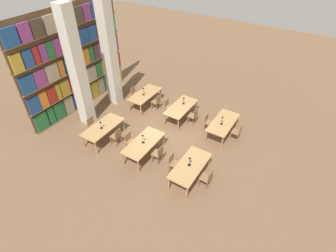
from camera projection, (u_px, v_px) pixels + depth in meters
name	position (u px, v px, depth m)	size (l,w,h in m)	color
ground_plane	(164.00, 135.00, 13.29)	(40.00, 40.00, 0.00)	brown
bookshelf_bank	(76.00, 62.00, 13.98)	(6.76, 0.35, 5.50)	brown
pillar_left	(77.00, 70.00, 12.38)	(0.60, 0.60, 6.00)	beige
pillar_center	(110.00, 53.00, 13.89)	(0.60, 0.60, 6.00)	beige
reading_table_0	(190.00, 166.00, 10.69)	(2.15, 0.99, 0.76)	tan
chair_0	(207.00, 178.00, 10.47)	(0.42, 0.40, 0.90)	olive
chair_1	(174.00, 163.00, 11.12)	(0.42, 0.40, 0.90)	olive
desk_lamp_0	(190.00, 160.00, 10.46)	(0.14, 0.14, 0.45)	black
reading_table_1	(223.00, 123.00, 12.94)	(2.15, 0.99, 0.76)	tan
chair_2	(237.00, 132.00, 12.72)	(0.42, 0.40, 0.90)	olive
chair_3	(208.00, 121.00, 13.37)	(0.42, 0.40, 0.90)	olive
desk_lamp_1	(222.00, 119.00, 12.57)	(0.14, 0.14, 0.47)	black
reading_table_2	(144.00, 144.00, 11.77)	(2.15, 0.99, 0.76)	tan
chair_4	(158.00, 153.00, 11.56)	(0.42, 0.40, 0.90)	olive
chair_5	(130.00, 141.00, 12.21)	(0.42, 0.40, 0.90)	olive
desk_lamp_2	(143.00, 137.00, 11.52)	(0.14, 0.14, 0.47)	black
reading_table_3	(181.00, 108.00, 14.01)	(2.15, 0.99, 0.76)	tan
chair_6	(193.00, 115.00, 13.78)	(0.42, 0.40, 0.90)	olive
chair_7	(168.00, 107.00, 14.42)	(0.42, 0.40, 0.90)	olive
desk_lamp_3	(184.00, 99.00, 13.99)	(0.14, 0.14, 0.41)	black
reading_table_4	(103.00, 128.00, 12.66)	(2.15, 0.99, 0.76)	tan
chair_8	(116.00, 136.00, 12.48)	(0.42, 0.40, 0.90)	olive
chair_9	(93.00, 125.00, 13.13)	(0.42, 0.40, 0.90)	olive
desk_lamp_4	(101.00, 124.00, 12.34)	(0.14, 0.14, 0.42)	black
reading_table_5	(145.00, 95.00, 15.02)	(2.15, 0.99, 0.76)	tan
chair_10	(157.00, 101.00, 14.83)	(0.42, 0.40, 0.90)	olive
chair_11	(135.00, 94.00, 15.48)	(0.42, 0.40, 0.90)	olive
desk_lamp_5	(143.00, 90.00, 14.68)	(0.14, 0.14, 0.47)	black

